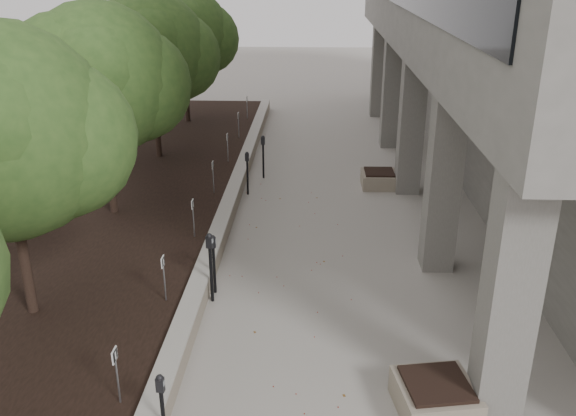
% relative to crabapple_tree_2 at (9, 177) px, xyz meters
% --- Properties ---
extents(retaining_wall, '(0.39, 26.00, 0.50)m').
position_rel_crabapple_tree_2_xyz_m(retaining_wall, '(2.97, 6.00, -2.87)').
color(retaining_wall, gray).
rests_on(retaining_wall, ground).
extents(planting_bed, '(7.00, 26.00, 0.40)m').
position_rel_crabapple_tree_2_xyz_m(planting_bed, '(-0.70, 6.00, -2.92)').
color(planting_bed, black).
rests_on(planting_bed, ground).
extents(crabapple_tree_2, '(4.60, 4.00, 5.44)m').
position_rel_crabapple_tree_2_xyz_m(crabapple_tree_2, '(0.00, 0.00, 0.00)').
color(crabapple_tree_2, '#2D4D1D').
rests_on(crabapple_tree_2, planting_bed).
extents(crabapple_tree_3, '(4.60, 4.00, 5.44)m').
position_rel_crabapple_tree_2_xyz_m(crabapple_tree_3, '(0.00, 5.00, 0.00)').
color(crabapple_tree_3, '#2D4D1D').
rests_on(crabapple_tree_3, planting_bed).
extents(crabapple_tree_4, '(4.60, 4.00, 5.44)m').
position_rel_crabapple_tree_2_xyz_m(crabapple_tree_4, '(0.00, 10.00, 0.00)').
color(crabapple_tree_4, '#2D4D1D').
rests_on(crabapple_tree_4, planting_bed).
extents(crabapple_tree_5, '(4.60, 4.00, 5.44)m').
position_rel_crabapple_tree_2_xyz_m(crabapple_tree_5, '(0.00, 15.00, 0.00)').
color(crabapple_tree_5, '#2D4D1D').
rests_on(crabapple_tree_5, planting_bed).
extents(parking_sign_2, '(0.04, 0.22, 0.96)m').
position_rel_crabapple_tree_2_xyz_m(parking_sign_2, '(2.45, -2.50, -2.24)').
color(parking_sign_2, black).
rests_on(parking_sign_2, planting_bed).
extents(parking_sign_3, '(0.04, 0.22, 0.96)m').
position_rel_crabapple_tree_2_xyz_m(parking_sign_3, '(2.45, 0.50, -2.24)').
color(parking_sign_3, black).
rests_on(parking_sign_3, planting_bed).
extents(parking_sign_4, '(0.04, 0.22, 0.96)m').
position_rel_crabapple_tree_2_xyz_m(parking_sign_4, '(2.45, 3.50, -2.24)').
color(parking_sign_4, black).
rests_on(parking_sign_4, planting_bed).
extents(parking_sign_5, '(0.04, 0.22, 0.96)m').
position_rel_crabapple_tree_2_xyz_m(parking_sign_5, '(2.45, 6.50, -2.24)').
color(parking_sign_5, black).
rests_on(parking_sign_5, planting_bed).
extents(parking_sign_6, '(0.04, 0.22, 0.96)m').
position_rel_crabapple_tree_2_xyz_m(parking_sign_6, '(2.45, 9.50, -2.24)').
color(parking_sign_6, black).
rests_on(parking_sign_6, planting_bed).
extents(parking_sign_7, '(0.04, 0.22, 0.96)m').
position_rel_crabapple_tree_2_xyz_m(parking_sign_7, '(2.45, 12.50, -2.24)').
color(parking_sign_7, black).
rests_on(parking_sign_7, planting_bed).
extents(parking_sign_8, '(0.04, 0.22, 0.96)m').
position_rel_crabapple_tree_2_xyz_m(parking_sign_8, '(2.45, 15.50, -2.24)').
color(parking_sign_8, black).
rests_on(parking_sign_8, planting_bed).
extents(parking_meter_1, '(0.14, 0.11, 1.34)m').
position_rel_crabapple_tree_2_xyz_m(parking_meter_1, '(3.25, -3.03, -2.45)').
color(parking_meter_1, black).
rests_on(parking_meter_1, ground).
extents(parking_meter_2, '(0.18, 0.15, 1.56)m').
position_rel_crabapple_tree_2_xyz_m(parking_meter_2, '(3.25, 1.18, -2.34)').
color(parking_meter_2, black).
rests_on(parking_meter_2, ground).
extents(parking_meter_3, '(0.13, 0.10, 1.35)m').
position_rel_crabapple_tree_2_xyz_m(parking_meter_3, '(3.25, 1.54, -2.44)').
color(parking_meter_3, black).
rests_on(parking_meter_3, ground).
extents(parking_meter_4, '(0.14, 0.10, 1.36)m').
position_rel_crabapple_tree_2_xyz_m(parking_meter_4, '(3.32, 7.48, -2.44)').
color(parking_meter_4, black).
rests_on(parking_meter_4, ground).
extents(parking_meter_5, '(0.15, 0.11, 1.44)m').
position_rel_crabapple_tree_2_xyz_m(parking_meter_5, '(3.67, 9.02, -2.40)').
color(parking_meter_5, black).
rests_on(parking_meter_5, ground).
extents(planter_front, '(1.35, 1.35, 0.55)m').
position_rel_crabapple_tree_2_xyz_m(planter_front, '(7.30, -2.00, -2.85)').
color(planter_front, gray).
rests_on(planter_front, ground).
extents(planter_back, '(1.09, 1.09, 0.50)m').
position_rel_crabapple_tree_2_xyz_m(planter_back, '(7.38, 8.39, -2.87)').
color(planter_back, gray).
rests_on(planter_back, ground).
extents(berry_scatter, '(3.30, 14.10, 0.02)m').
position_rel_crabapple_tree_2_xyz_m(berry_scatter, '(4.70, 2.00, -3.11)').
color(berry_scatter, maroon).
rests_on(berry_scatter, ground).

